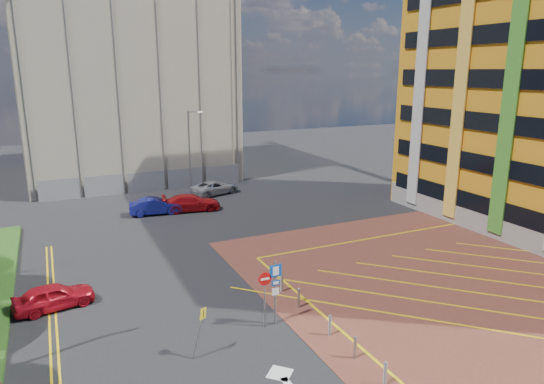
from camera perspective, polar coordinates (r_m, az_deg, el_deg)
ground at (r=23.03m, az=0.33°, el=-16.63°), size 140.00×140.00×0.00m
forecourt at (r=31.03m, az=24.76°, el=-9.52°), size 26.00×26.00×0.02m
lamp_back at (r=48.14m, az=-9.60°, el=5.08°), size 1.53×0.16×8.00m
sign_cluster at (r=23.00m, az=-0.06°, el=-11.14°), size 1.17×0.12×3.20m
warning_sign at (r=21.11m, az=-8.44°, el=-15.39°), size 0.74×0.42×2.25m
bollard_row at (r=22.51m, az=7.75°, el=-16.16°), size 0.14×11.14×0.90m
construction_building at (r=58.50m, az=-17.08°, el=12.78°), size 21.20×19.20×22.00m
construction_fence at (r=49.98m, az=-13.46°, el=1.30°), size 21.60×0.06×2.00m
car_red_left at (r=27.41m, az=-24.28°, el=-11.12°), size 4.11×2.23×1.33m
car_blue_back at (r=41.80m, az=-13.55°, el=-1.62°), size 4.43×2.00×1.41m
car_red_back at (r=42.24m, az=-9.46°, el=-1.24°), size 5.17×2.76×1.43m
car_silver_back at (r=47.57m, az=-6.72°, el=0.54°), size 5.24×3.54×1.33m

